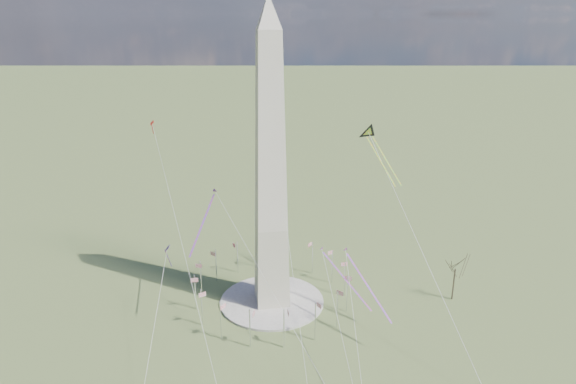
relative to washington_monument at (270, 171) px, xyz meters
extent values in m
plane|color=#4C6030|center=(0.00, 0.00, -47.95)|extent=(2000.00, 2000.00, 0.00)
cylinder|color=#BEB5AD|center=(0.00, 0.00, -47.55)|extent=(36.00, 36.00, 0.80)
pyramid|color=beige|center=(0.00, 0.00, 47.85)|extent=(9.90, 9.90, 10.00)
cylinder|color=white|center=(26.00, 0.00, -41.45)|extent=(0.36, 0.36, 13.00)
cube|color=red|center=(26.00, 1.30, -36.15)|extent=(2.40, 0.08, 1.50)
cylinder|color=white|center=(24.02, 9.95, -41.45)|extent=(0.36, 0.36, 13.00)
cube|color=red|center=(23.52, 11.15, -36.15)|extent=(2.25, 0.99, 1.50)
cylinder|color=white|center=(18.38, 18.38, -41.45)|extent=(0.36, 0.36, 13.00)
cube|color=red|center=(17.47, 19.30, -36.15)|extent=(1.75, 1.75, 1.50)
cylinder|color=white|center=(9.95, 24.02, -41.45)|extent=(0.36, 0.36, 13.00)
cube|color=red|center=(8.75, 24.52, -36.15)|extent=(0.99, 2.25, 1.50)
cylinder|color=white|center=(0.00, 26.00, -41.45)|extent=(0.36, 0.36, 13.00)
cube|color=red|center=(-1.30, 26.00, -36.15)|extent=(0.08, 2.40, 1.50)
cylinder|color=white|center=(-9.95, 24.02, -41.45)|extent=(0.36, 0.36, 13.00)
cube|color=red|center=(-11.15, 23.52, -36.15)|extent=(0.99, 2.25, 1.50)
cylinder|color=white|center=(-18.38, 18.38, -41.45)|extent=(0.36, 0.36, 13.00)
cube|color=red|center=(-19.30, 17.47, -36.15)|extent=(1.75, 1.75, 1.50)
cylinder|color=white|center=(-24.02, 9.95, -41.45)|extent=(0.36, 0.36, 13.00)
cube|color=red|center=(-24.52, 8.75, -36.15)|extent=(2.25, 0.99, 1.50)
cylinder|color=white|center=(-26.00, 0.00, -41.45)|extent=(0.36, 0.36, 13.00)
cube|color=red|center=(-26.00, -1.30, -36.15)|extent=(2.40, 0.08, 1.50)
cylinder|color=white|center=(-24.02, -9.95, -41.45)|extent=(0.36, 0.36, 13.00)
cube|color=red|center=(-23.52, -11.15, -36.15)|extent=(2.25, 0.99, 1.50)
cylinder|color=white|center=(-18.38, -18.38, -41.45)|extent=(0.36, 0.36, 13.00)
cube|color=red|center=(-17.47, -19.30, -36.15)|extent=(1.75, 1.75, 1.50)
cylinder|color=white|center=(-9.95, -24.02, -41.45)|extent=(0.36, 0.36, 13.00)
cube|color=red|center=(-8.75, -24.52, -36.15)|extent=(0.99, 2.25, 1.50)
cylinder|color=white|center=(0.00, -26.00, -41.45)|extent=(0.36, 0.36, 13.00)
cube|color=red|center=(1.30, -26.00, -36.15)|extent=(0.08, 2.40, 1.50)
cylinder|color=white|center=(9.95, -24.02, -41.45)|extent=(0.36, 0.36, 13.00)
cube|color=red|center=(11.15, -23.52, -36.15)|extent=(0.99, 2.25, 1.50)
cylinder|color=white|center=(18.38, -18.38, -41.45)|extent=(0.36, 0.36, 13.00)
cube|color=red|center=(19.30, -17.47, -36.15)|extent=(1.75, 1.75, 1.50)
cylinder|color=white|center=(24.02, -9.95, -41.45)|extent=(0.36, 0.36, 13.00)
cube|color=red|center=(24.52, -8.75, -36.15)|extent=(2.25, 0.99, 1.50)
cylinder|color=#48372C|center=(62.84, -8.67, -42.04)|extent=(0.50, 0.50, 11.83)
cube|color=orange|center=(39.04, 1.24, 1.23)|extent=(5.04, 17.35, 12.51)
cube|color=orange|center=(36.83, 0.65, 1.23)|extent=(5.04, 17.35, 12.51)
cube|color=#3E1C80|center=(-33.86, -0.67, -24.19)|extent=(1.85, 2.77, 2.14)
cube|color=red|center=(-33.86, -0.67, -27.71)|extent=(1.81, 2.34, 7.37)
cube|color=red|center=(26.55, -23.20, -31.49)|extent=(8.95, 20.44, 13.70)
cube|color=red|center=(-22.32, -2.99, -15.71)|extent=(9.19, 19.28, 13.09)
cube|color=red|center=(23.63, -10.02, -36.27)|extent=(12.58, 18.10, 13.46)
cube|color=red|center=(-38.86, 38.43, 9.00)|extent=(1.69, 1.88, 1.89)
cube|color=red|center=(-38.86, 38.43, 6.94)|extent=(0.43, 1.64, 4.34)
cube|color=white|center=(5.50, 39.42, 15.61)|extent=(1.37, 1.81, 1.70)
cube|color=white|center=(5.50, 39.42, 13.76)|extent=(0.53, 1.48, 3.89)
camera|label=1|loc=(-20.86, -154.99, 47.05)|focal=32.00mm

